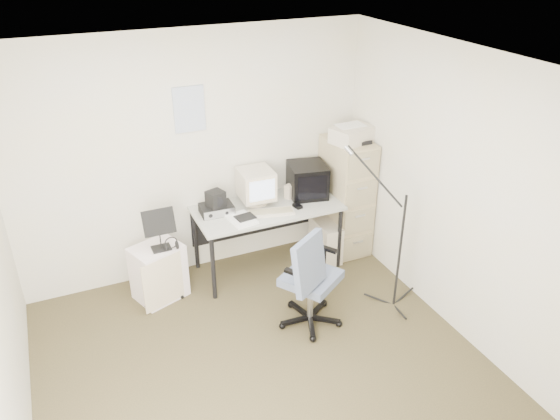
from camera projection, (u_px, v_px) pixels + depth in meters
name	position (u px, v px, depth m)	size (l,w,h in m)	color
floor	(266.00, 372.00, 4.54)	(3.60, 3.60, 0.01)	#383221
ceiling	(261.00, 70.00, 3.38)	(3.60, 3.60, 0.01)	white
wall_back	(195.00, 158.00, 5.41)	(3.60, 0.02, 2.50)	silver
wall_right	(461.00, 198.00, 4.61)	(0.02, 3.60, 2.50)	silver
wall_calendar	(189.00, 109.00, 5.16)	(0.30, 0.02, 0.44)	white
filing_cabinet	(346.00, 196.00, 6.00)	(0.40, 0.60, 1.30)	tan
printer	(352.00, 135.00, 5.62)	(0.43, 0.29, 0.16)	beige
desk	(268.00, 238.00, 5.77)	(1.50, 0.70, 0.73)	#969696
crt_monitor	(256.00, 187.00, 5.59)	(0.34, 0.35, 0.37)	beige
crt_tv	(307.00, 180.00, 5.78)	(0.38, 0.40, 0.35)	black
desk_speaker	(289.00, 192.00, 5.75)	(0.08, 0.08, 0.15)	beige
keyboard	(271.00, 212.00, 5.46)	(0.46, 0.16, 0.03)	beige
mouse	(297.00, 206.00, 5.58)	(0.06, 0.10, 0.03)	black
radio_receiver	(216.00, 209.00, 5.46)	(0.32, 0.23, 0.09)	black
radio_speaker	(216.00, 199.00, 5.38)	(0.16, 0.15, 0.16)	black
papers	(241.00, 219.00, 5.34)	(0.23, 0.31, 0.02)	white
pc_tower	(325.00, 240.00, 6.02)	(0.21, 0.46, 0.43)	beige
office_chair	(311.00, 276.00, 4.87)	(0.59, 0.59, 1.03)	#4E5B7B
side_cart	(159.00, 272.00, 5.34)	(0.46, 0.37, 0.57)	white
music_stand	(159.00, 229.00, 5.08)	(0.30, 0.16, 0.43)	black
headphones	(171.00, 245.00, 5.16)	(0.14, 0.14, 0.03)	black
mic_stand	(402.00, 235.00, 4.99)	(0.02, 0.02, 1.55)	black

